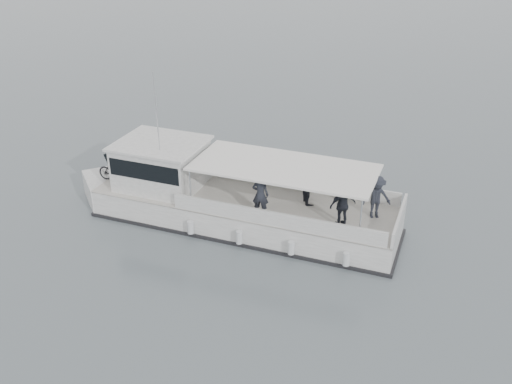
{
  "coord_description": "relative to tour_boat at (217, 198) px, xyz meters",
  "views": [
    {
      "loc": [
        6.47,
        -18.77,
        12.69
      ],
      "look_at": [
        5.25,
        2.9,
        1.6
      ],
      "focal_mm": 40.0,
      "sensor_mm": 36.0,
      "label": 1
    }
  ],
  "objects": [
    {
      "name": "ground",
      "position": [
        -3.49,
        -3.31,
        -1.04
      ],
      "size": [
        1400.0,
        1400.0,
        0.0
      ],
      "primitive_type": "plane",
      "color": "#525B60",
      "rests_on": "ground"
    },
    {
      "name": "tour_boat",
      "position": [
        0.0,
        0.0,
        0.0
      ],
      "size": [
        14.99,
        7.58,
        6.35
      ],
      "rotation": [
        0.0,
        0.0,
        -0.31
      ],
      "color": "white",
      "rests_on": "ground"
    }
  ]
}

